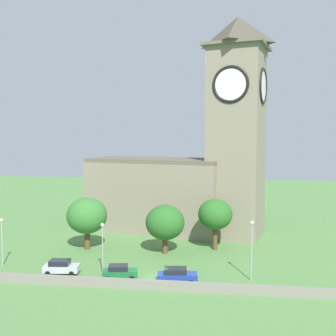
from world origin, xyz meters
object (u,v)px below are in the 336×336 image
object	(u,v)px
car_green	(120,272)
tree_riverside_east	(165,223)
car_blue	(177,275)
tree_churchyard	(87,216)
car_silver	(61,267)
streetlamp_central	(252,241)
streetlamp_west_mid	(103,240)
streetlamp_west_end	(2,234)
tree_by_tower	(215,215)
church	(189,167)

from	to	relation	value
car_green	tree_riverside_east	xyz separation A→B (m)	(3.88, 11.51, 3.70)
car_green	car_blue	bearing A→B (deg)	-2.69
tree_churchyard	car_silver	bearing A→B (deg)	-87.75
car_blue	streetlamp_central	distance (m)	9.74
streetlamp_west_mid	tree_churchyard	distance (m)	11.92
streetlamp_west_mid	tree_riverside_east	distance (m)	11.82
streetlamp_west_end	tree_by_tower	distance (m)	30.18
car_blue	tree_riverside_east	distance (m)	12.78
streetlamp_central	tree_by_tower	world-z (taller)	tree_by_tower
streetlamp_west_end	tree_by_tower	world-z (taller)	tree_by_tower
car_silver	tree_riverside_east	xyz separation A→B (m)	(11.60, 10.71, 3.67)
church	car_silver	world-z (taller)	church
church	streetlamp_west_end	size ratio (longest dim) A/B	5.82
tree_riverside_east	church	bearing A→B (deg)	80.47
church	car_blue	distance (m)	27.93
streetlamp_west_end	tree_churchyard	xyz separation A→B (m)	(8.60, 9.12, 0.84)
streetlamp_west_end	car_green	bearing A→B (deg)	-10.06
car_silver	streetlamp_central	world-z (taller)	streetlamp_central
car_green	streetlamp_west_mid	bearing A→B (deg)	148.06
car_green	streetlamp_central	world-z (taller)	streetlamp_central
church	car_green	bearing A→B (deg)	-103.73
car_green	streetlamp_west_mid	world-z (taller)	streetlamp_west_mid
streetlamp_central	tree_by_tower	bearing A→B (deg)	109.63
streetlamp_west_mid	car_green	bearing A→B (deg)	-31.94
streetlamp_central	tree_churchyard	world-z (taller)	tree_churchyard
streetlamp_west_end	tree_by_tower	bearing A→B (deg)	22.53
church	tree_churchyard	distance (m)	20.67
car_blue	streetlamp_west_end	bearing A→B (deg)	172.08
car_silver	car_green	bearing A→B (deg)	-5.90
church	tree_by_tower	bearing A→B (deg)	-65.90
streetlamp_west_mid	streetlamp_central	distance (m)	18.27
streetlamp_west_mid	tree_by_tower	size ratio (longest dim) A/B	0.83
car_green	streetlamp_west_end	distance (m)	17.36
church	tree_by_tower	world-z (taller)	church
car_blue	streetlamp_west_end	distance (m)	24.22
tree_churchyard	church	bearing A→B (deg)	42.86
car_green	streetlamp_west_end	size ratio (longest dim) A/B	0.70
car_silver	tree_churchyard	world-z (taller)	tree_churchyard
streetlamp_west_mid	tree_riverside_east	size ratio (longest dim) A/B	0.89
streetlamp_west_end	tree_churchyard	size ratio (longest dim) A/B	0.80
church	car_green	xyz separation A→B (m)	(-6.21, -25.44, -10.78)
church	tree_riverside_east	world-z (taller)	church
car_green	tree_by_tower	bearing A→B (deg)	52.64
streetlamp_central	tree_by_tower	xyz separation A→B (m)	(-4.60, 12.89, 0.56)
car_blue	tree_by_tower	bearing A→B (deg)	74.56
car_silver	tree_riverside_east	size ratio (longest dim) A/B	0.63
car_silver	tree_riverside_east	world-z (taller)	tree_riverside_east
streetlamp_central	tree_riverside_east	distance (m)	15.40
tree_by_tower	streetlamp_west_end	bearing A→B (deg)	-157.47
car_blue	streetlamp_west_mid	size ratio (longest dim) A/B	0.76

